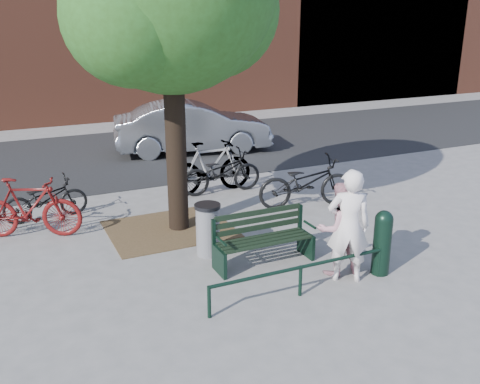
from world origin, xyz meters
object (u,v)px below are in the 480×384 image
bollard (382,240)px  litter_bin (208,229)px  person_left (349,226)px  parked_car (193,127)px  park_bench (262,237)px  person_right (338,229)px  bicycle_c (221,172)px

bollard → litter_bin: bollard is taller
bollard → person_left: bearing=174.3°
bollard → parked_car: size_ratio=0.23×
park_bench → litter_bin: (-0.72, 0.71, 0.00)m
person_right → litter_bin: size_ratio=1.66×
bollard → person_right: bearing=153.1°
person_left → bicycle_c: 4.98m
park_bench → parked_car: size_ratio=0.36×
litter_bin → parked_car: bearing=71.9°
person_left → bicycle_c: bearing=-61.2°
person_left → bollard: size_ratio=1.68×
park_bench → person_right: (0.95, -0.86, 0.31)m
parked_car → bicycle_c: bearing=179.5°
person_right → parked_car: size_ratio=0.33×
bollard → litter_bin: bearing=140.7°
person_right → person_left: bearing=95.7°
park_bench → bollard: bearing=-36.7°
person_left → bollard: 0.74m
bollard → parked_car: bearing=89.7°
park_bench → person_left: bearing=-49.9°
bollard → litter_bin: 3.01m
bicycle_c → person_left: bearing=-176.8°
litter_bin → parked_car: 7.62m
person_right → bicycle_c: 4.70m
person_right → litter_bin: (-1.67, 1.58, -0.31)m
park_bench → parked_car: parked_car is taller
person_right → bicycle_c: person_right is taller
person_left → litter_bin: person_left is taller
person_left → bollard: (0.65, -0.07, -0.34)m
park_bench → bicycle_c: (0.87, 3.83, 0.04)m
bicycle_c → parked_car: parked_car is taller
park_bench → person_right: size_ratio=1.10×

